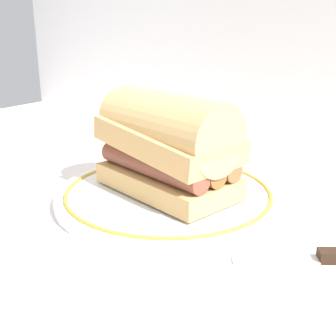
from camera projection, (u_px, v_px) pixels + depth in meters
name	position (u px, v px, depth m)	size (l,w,h in m)	color
ground_plane	(190.00, 203.00, 0.59)	(1.50, 1.50, 0.00)	silver
plate	(168.00, 195.00, 0.59)	(0.30, 0.30, 0.01)	white
sausage_sandwich	(168.00, 144.00, 0.57)	(0.20, 0.14, 0.13)	tan
butter_knife	(316.00, 257.00, 0.45)	(0.12, 0.10, 0.01)	silver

